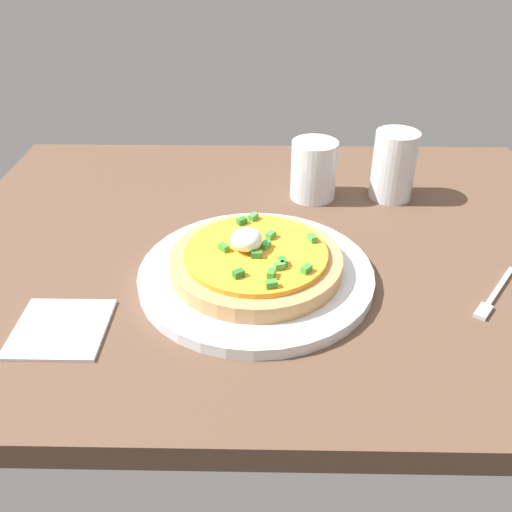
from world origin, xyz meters
TOP-DOWN VIEW (x-y plane):
  - dining_table at (0.00, 0.00)cm, footprint 91.37×69.57cm
  - plate at (-1.81, -9.46)cm, footprint 29.13×29.13cm
  - pizza at (-1.84, -9.46)cm, footprint 21.14×21.14cm
  - cup_near at (19.12, 13.64)cm, footprint 6.67×6.67cm
  - cup_far at (6.76, 13.47)cm, footprint 7.13×7.13cm
  - fork at (26.61, -12.77)cm, footprint 8.12×10.47cm
  - napkin at (-23.23, -19.47)cm, footprint 10.12×10.12cm

SIDE VIEW (x-z plane):
  - dining_table at x=0.00cm, z-range 0.00..3.17cm
  - napkin at x=-23.23cm, z-range 3.17..3.57cm
  - fork at x=26.61cm, z-range 3.17..3.67cm
  - plate at x=-1.81cm, z-range 3.17..4.65cm
  - pizza at x=-1.84cm, z-range 3.33..8.77cm
  - cup_far at x=6.76cm, z-range 2.89..12.07cm
  - cup_near at x=19.12cm, z-range 2.92..13.64cm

